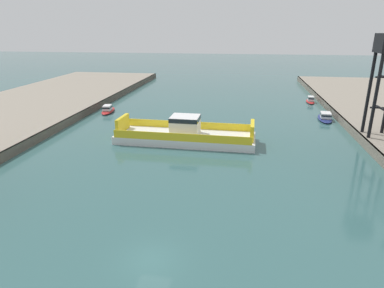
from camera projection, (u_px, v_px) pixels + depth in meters
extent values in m
plane|color=#335B5B|center=(151.00, 260.00, 23.85)|extent=(400.00, 400.00, 0.00)
cube|color=#4C4742|center=(26.00, 144.00, 45.52)|extent=(0.30, 140.00, 1.34)
cube|color=silver|center=(185.00, 138.00, 48.43)|extent=(20.09, 6.87, 1.10)
cube|color=yellow|center=(189.00, 125.00, 50.94)|extent=(19.11, 0.68, 1.10)
cube|color=yellow|center=(181.00, 137.00, 45.21)|extent=(19.11, 0.68, 1.10)
cube|color=silver|center=(185.00, 125.00, 47.81)|extent=(4.08, 3.57, 2.73)
cube|color=black|center=(185.00, 118.00, 47.47)|extent=(4.12, 3.62, 0.60)
cube|color=yellow|center=(252.00, 131.00, 46.30)|extent=(0.63, 4.42, 2.20)
cube|color=yellow|center=(123.00, 124.00, 49.48)|extent=(0.63, 4.42, 2.20)
ellipsoid|color=navy|center=(325.00, 118.00, 60.27)|extent=(3.11, 7.18, 0.46)
cube|color=silver|center=(326.00, 115.00, 59.56)|extent=(1.92, 2.60, 0.95)
cube|color=black|center=(326.00, 115.00, 59.52)|extent=(1.98, 2.68, 0.28)
ellipsoid|color=red|center=(108.00, 111.00, 65.68)|extent=(2.93, 6.51, 0.47)
cube|color=silver|center=(107.00, 108.00, 65.00)|extent=(1.74, 2.38, 0.98)
cube|color=black|center=(107.00, 107.00, 64.96)|extent=(1.79, 2.45, 0.29)
ellipsoid|color=red|center=(310.00, 101.00, 74.18)|extent=(2.10, 5.46, 0.41)
cube|color=silver|center=(311.00, 99.00, 73.57)|extent=(1.33, 1.95, 1.01)
cube|color=black|center=(311.00, 98.00, 73.53)|extent=(1.37, 2.01, 0.30)
cylinder|color=black|center=(369.00, 94.00, 46.75)|extent=(0.44, 0.44, 11.21)
cylinder|color=black|center=(376.00, 97.00, 44.27)|extent=(0.44, 0.44, 11.21)
cube|color=black|center=(380.00, 108.00, 45.87)|extent=(2.65, 0.20, 0.20)
cube|color=black|center=(380.00, 108.00, 45.87)|extent=(0.20, 2.65, 0.20)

